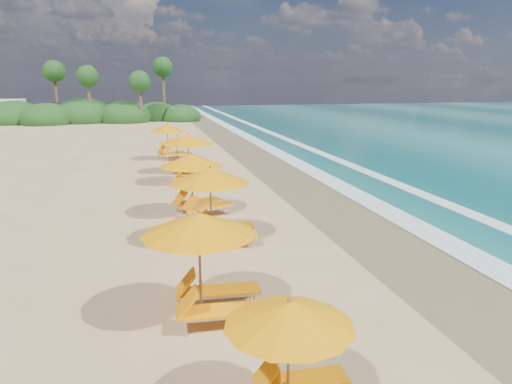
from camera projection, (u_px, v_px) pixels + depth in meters
name	position (u px, v px, depth m)	size (l,w,h in m)	color
ground	(256.00, 224.00, 16.87)	(160.00, 160.00, 0.00)	tan
wet_sand	(356.00, 216.00, 17.79)	(4.00, 160.00, 0.01)	olive
surf_foam	(419.00, 211.00, 18.40)	(4.00, 160.00, 0.01)	white
station_1	(298.00, 350.00, 6.99)	(2.20, 2.03, 2.01)	olive
station_2	(209.00, 258.00, 9.91)	(2.78, 2.59, 2.49)	olive
station_3	(217.00, 200.00, 14.61)	(2.90, 2.73, 2.54)	olive
station_4	(197.00, 180.00, 17.75)	(3.16, 3.09, 2.48)	olive
station_5	(192.00, 155.00, 23.10)	(3.31, 3.24, 2.59)	olive
station_6	(180.00, 152.00, 25.99)	(2.48, 2.35, 2.13)	olive
station_7	(170.00, 139.00, 30.35)	(3.06, 3.01, 2.38)	olive
treeline	(93.00, 114.00, 57.34)	(25.80, 8.80, 9.74)	#163D14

